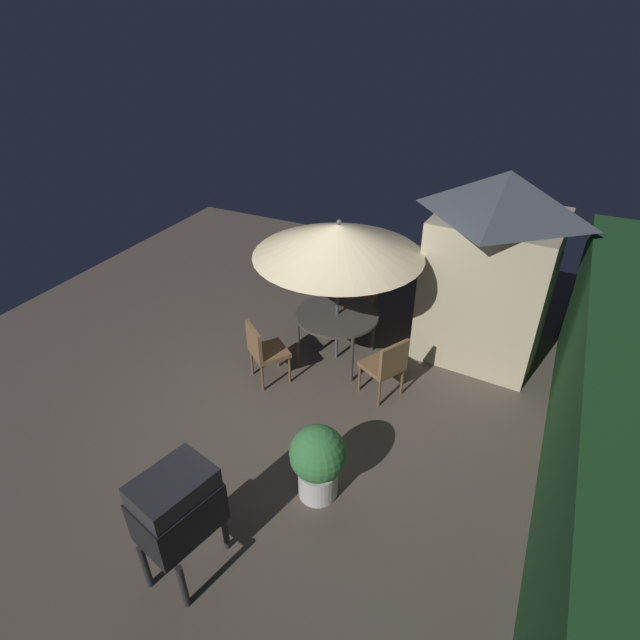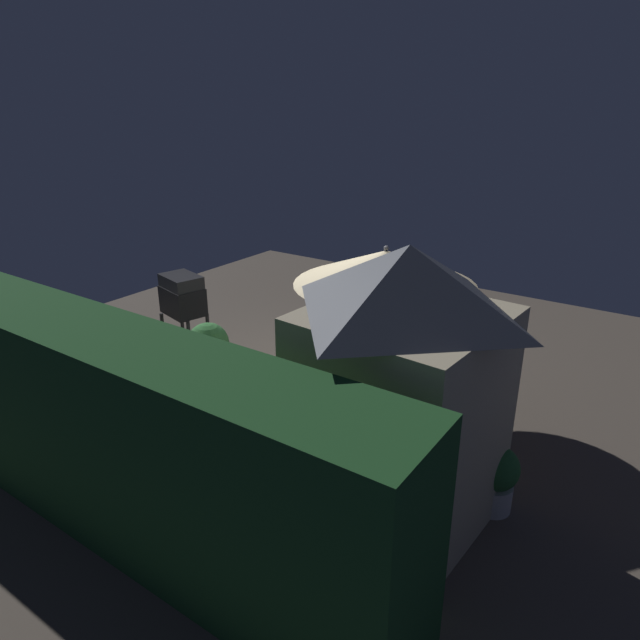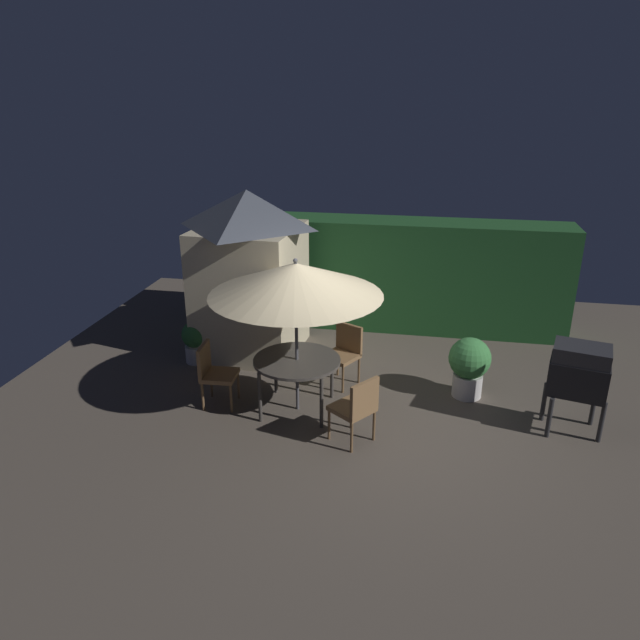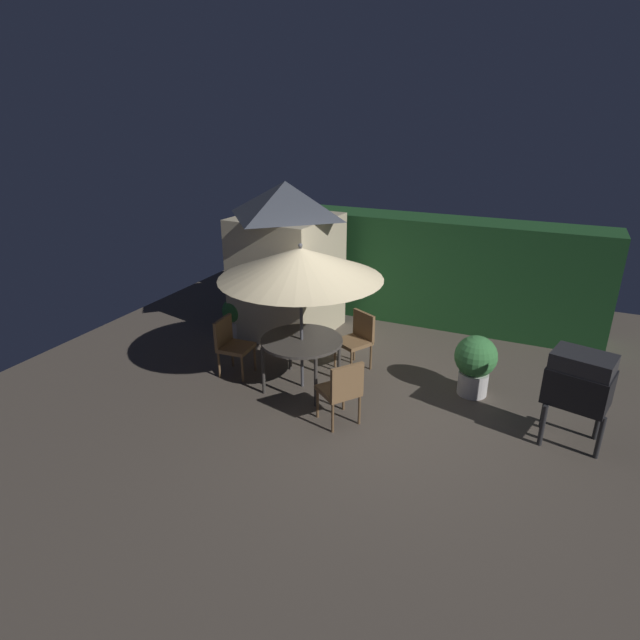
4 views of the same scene
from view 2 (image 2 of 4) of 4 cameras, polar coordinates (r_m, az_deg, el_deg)
The scene contains 11 objects.
ground_plane at distance 8.30m, azimuth 0.29°, elevation -6.10°, with size 11.00×11.00×0.00m, color brown.
hedge_backdrop at distance 5.65m, azimuth -20.53°, elevation -10.15°, with size 6.28×0.89×1.99m.
garden_shed at distance 5.20m, azimuth 8.16°, elevation -6.90°, with size 1.76×1.82×2.71m.
patio_table at distance 7.45m, azimuth 6.18°, elevation -3.60°, with size 1.18×1.18×0.76m.
patio_umbrella at distance 7.03m, azimuth 6.56°, elevation 5.25°, with size 2.27×2.27×2.16m.
bbq_grill at distance 9.44m, azimuth -13.61°, elevation 2.32°, with size 0.80×0.66×1.20m.
chair_near_shed at distance 7.06m, azimuth -1.21°, elevation -6.56°, with size 0.63×0.63×0.90m.
chair_far_side at distance 7.17m, azimuth 14.68°, elevation -6.83°, with size 0.49×0.49×0.90m.
chair_toward_hedge at distance 8.47m, azimuth 3.00°, elevation -1.65°, with size 0.65×0.65×0.90m.
potted_plant_by_shed at distance 6.00m, azimuth 17.16°, elevation -14.75°, with size 0.45×0.45×0.70m.
potted_plant_by_grill at distance 8.23m, azimuth -11.11°, elevation -2.92°, with size 0.60×0.60×0.89m.
Camera 2 is at (-4.16, 6.09, 3.81)m, focal length 31.95 mm.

